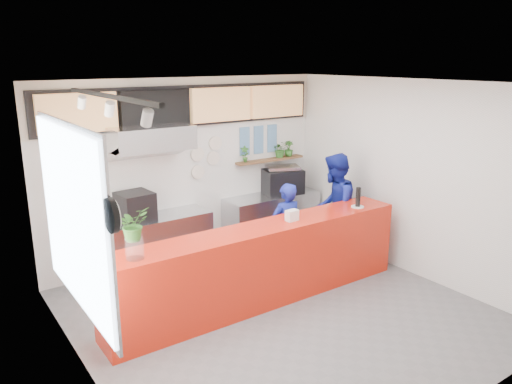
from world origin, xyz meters
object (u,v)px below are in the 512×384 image
pepper_mill (358,197)px  service_counter (263,264)px  staff_center (286,229)px  panini_oven (135,207)px  staff_right (334,208)px  espresso_machine (283,181)px

pepper_mill → service_counter: bearing=176.8°
staff_center → pepper_mill: 1.20m
panini_oven → staff_right: (2.91, -1.26, -0.21)m
service_counter → staff_right: 1.94m
staff_center → pepper_mill: bearing=145.8°
staff_right → pepper_mill: bearing=46.8°
staff_center → staff_right: staff_right is taller
staff_right → pepper_mill: 0.74m
panini_oven → staff_center: (1.94, -1.23, -0.39)m
service_counter → panini_oven: (-1.08, 1.80, 0.57)m
staff_right → staff_center: bearing=-33.9°
panini_oven → espresso_machine: size_ratio=0.72×
panini_oven → staff_right: staff_right is taller
espresso_machine → panini_oven: bearing=-165.6°
staff_right → espresso_machine: bearing=-118.1°
pepper_mill → panini_oven: bearing=145.8°
pepper_mill → espresso_machine: bearing=89.0°
staff_center → pepper_mill: staff_center is taller
espresso_machine → pepper_mill: bearing=-76.6°
panini_oven → staff_center: bearing=-37.6°
service_counter → staff_right: bearing=16.5°
service_counter → espresso_machine: (1.74, 1.80, 0.57)m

